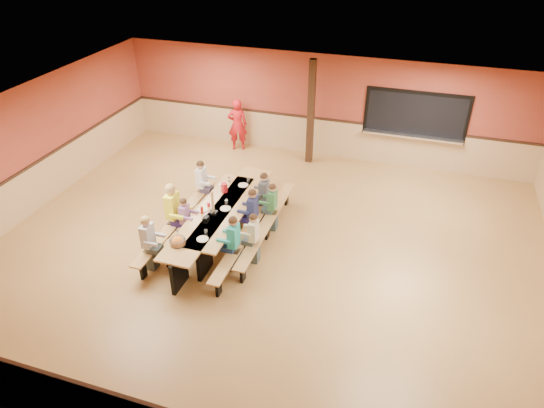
% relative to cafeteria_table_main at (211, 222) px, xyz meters
% --- Properties ---
extents(ground, '(12.00, 12.00, 0.00)m').
position_rel_cafeteria_table_main_xyz_m(ground, '(1.28, 0.16, -0.53)').
color(ground, olive).
rests_on(ground, ground).
extents(room_envelope, '(12.04, 10.04, 3.02)m').
position_rel_cafeteria_table_main_xyz_m(room_envelope, '(1.28, 0.16, 0.16)').
color(room_envelope, '#973D2B').
rests_on(room_envelope, ground).
extents(kitchen_pass_through, '(2.78, 0.28, 1.38)m').
position_rel_cafeteria_table_main_xyz_m(kitchen_pass_through, '(3.88, 5.12, 0.96)').
color(kitchen_pass_through, black).
rests_on(kitchen_pass_through, ground).
extents(structural_post, '(0.18, 0.18, 3.00)m').
position_rel_cafeteria_table_main_xyz_m(structural_post, '(1.08, 4.56, 0.97)').
color(structural_post, black).
rests_on(structural_post, ground).
extents(cafeteria_table_main, '(1.91, 3.70, 0.74)m').
position_rel_cafeteria_table_main_xyz_m(cafeteria_table_main, '(0.00, 0.00, 0.00)').
color(cafeteria_table_main, '#B48547').
rests_on(cafeteria_table_main, ground).
extents(cafeteria_table_second, '(1.91, 3.70, 0.74)m').
position_rel_cafeteria_table_main_xyz_m(cafeteria_table_second, '(0.30, 0.52, 0.00)').
color(cafeteria_table_second, '#B48547').
rests_on(cafeteria_table_second, ground).
extents(seated_child_white_left, '(0.39, 0.32, 1.25)m').
position_rel_cafeteria_table_main_xyz_m(seated_child_white_left, '(-0.83, -1.21, 0.10)').
color(seated_child_white_left, silver).
rests_on(seated_child_white_left, ground).
extents(seated_adult_yellow, '(0.46, 0.38, 1.40)m').
position_rel_cafeteria_table_main_xyz_m(seated_adult_yellow, '(-0.83, -0.15, 0.17)').
color(seated_adult_yellow, '#FEFF31').
rests_on(seated_adult_yellow, ground).
extents(seated_child_grey_left, '(0.39, 0.32, 1.24)m').
position_rel_cafeteria_table_main_xyz_m(seated_child_grey_left, '(-0.83, 1.33, 0.10)').
color(seated_child_grey_left, white).
rests_on(seated_child_grey_left, ground).
extents(seated_child_teal_right, '(0.39, 0.32, 1.25)m').
position_rel_cafeteria_table_main_xyz_m(seated_child_teal_right, '(0.83, -0.69, 0.10)').
color(seated_child_teal_right, teal).
rests_on(seated_child_teal_right, ground).
extents(seated_child_navy_right, '(0.39, 0.32, 1.24)m').
position_rel_cafeteria_table_main_xyz_m(seated_child_navy_right, '(0.83, 0.43, 0.10)').
color(seated_child_navy_right, navy).
rests_on(seated_child_navy_right, ground).
extents(seated_child_char_right, '(0.39, 0.32, 1.25)m').
position_rel_cafeteria_table_main_xyz_m(seated_child_char_right, '(0.83, 1.21, 0.10)').
color(seated_child_char_right, '#464950').
rests_on(seated_child_char_right, ground).
extents(seated_child_purple_sec, '(0.33, 0.27, 1.13)m').
position_rel_cafeteria_table_main_xyz_m(seated_child_purple_sec, '(-0.52, -0.19, 0.04)').
color(seated_child_purple_sec, '#9463A0').
rests_on(seated_child_purple_sec, ground).
extents(seated_child_green_sec, '(0.35, 0.29, 1.17)m').
position_rel_cafeteria_table_main_xyz_m(seated_child_green_sec, '(1.13, 0.91, 0.06)').
color(seated_child_green_sec, '#377741').
rests_on(seated_child_green_sec, ground).
extents(seated_child_tan_sec, '(0.35, 0.29, 1.17)m').
position_rel_cafeteria_table_main_xyz_m(seated_child_tan_sec, '(1.13, -0.36, 0.06)').
color(seated_child_tan_sec, beige).
rests_on(seated_child_tan_sec, ground).
extents(standing_woman, '(0.68, 0.56, 1.60)m').
position_rel_cafeteria_table_main_xyz_m(standing_woman, '(-1.21, 4.71, 0.27)').
color(standing_woman, red).
rests_on(standing_woman, ground).
extents(punch_pitcher, '(0.16, 0.16, 0.22)m').
position_rel_cafeteria_table_main_xyz_m(punch_pitcher, '(-0.08, 0.99, 0.32)').
color(punch_pitcher, red).
rests_on(punch_pitcher, cafeteria_table_main).
extents(chip_bowl, '(0.32, 0.32, 0.15)m').
position_rel_cafeteria_table_main_xyz_m(chip_bowl, '(-0.16, -1.20, 0.29)').
color(chip_bowl, '#FEAA28').
rests_on(chip_bowl, cafeteria_table_main).
extents(napkin_dispenser, '(0.10, 0.14, 0.13)m').
position_rel_cafeteria_table_main_xyz_m(napkin_dispenser, '(0.04, -0.31, 0.28)').
color(napkin_dispenser, black).
rests_on(napkin_dispenser, cafeteria_table_main).
extents(condiment_mustard, '(0.06, 0.06, 0.17)m').
position_rel_cafeteria_table_main_xyz_m(condiment_mustard, '(-0.19, 0.00, 0.30)').
color(condiment_mustard, yellow).
rests_on(condiment_mustard, cafeteria_table_main).
extents(condiment_ketchup, '(0.06, 0.06, 0.17)m').
position_rel_cafeteria_table_main_xyz_m(condiment_ketchup, '(-0.18, -0.03, 0.30)').
color(condiment_ketchup, '#B2140F').
rests_on(condiment_ketchup, cafeteria_table_main).
extents(table_paddle, '(0.16, 0.16, 0.56)m').
position_rel_cafeteria_table_main_xyz_m(table_paddle, '(0.07, 0.03, 0.35)').
color(table_paddle, black).
rests_on(table_paddle, cafeteria_table_main).
extents(place_settings, '(0.65, 3.30, 0.11)m').
position_rel_cafeteria_table_main_xyz_m(place_settings, '(0.00, 0.00, 0.27)').
color(place_settings, beige).
rests_on(place_settings, cafeteria_table_main).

